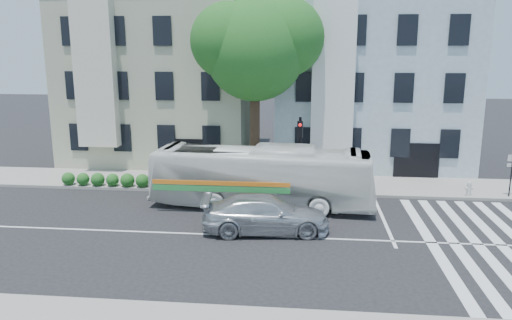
# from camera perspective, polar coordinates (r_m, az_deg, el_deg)

# --- Properties ---
(ground) EXTENTS (120.00, 120.00, 0.00)m
(ground) POSITION_cam_1_polar(r_m,az_deg,el_deg) (21.06, -2.52, -8.59)
(ground) COLOR black
(ground) RESTS_ON ground
(sidewalk_far) EXTENTS (80.00, 4.00, 0.15)m
(sidewalk_far) POSITION_cam_1_polar(r_m,az_deg,el_deg) (28.58, -0.23, -2.63)
(sidewalk_far) COLOR gray
(sidewalk_far) RESTS_ON ground
(building_left) EXTENTS (12.00, 10.00, 11.00)m
(building_left) POSITION_cam_1_polar(r_m,az_deg,el_deg) (35.86, -10.37, 9.10)
(building_left) COLOR #A3A68B
(building_left) RESTS_ON ground
(building_right) EXTENTS (12.00, 10.00, 11.00)m
(building_right) POSITION_cam_1_polar(r_m,az_deg,el_deg) (34.72, 12.72, 8.88)
(building_right) COLOR #97ABB4
(building_right) RESTS_ON ground
(street_tree) EXTENTS (7.30, 5.90, 11.10)m
(street_tree) POSITION_cam_1_polar(r_m,az_deg,el_deg) (28.28, 0.04, 13.10)
(street_tree) COLOR #2D2116
(street_tree) RESTS_ON ground
(bus) EXTENTS (3.31, 11.01, 3.02)m
(bus) POSITION_cam_1_polar(r_m,az_deg,el_deg) (24.24, 0.66, -1.94)
(bus) COLOR white
(bus) RESTS_ON ground
(sedan) EXTENTS (2.73, 5.55, 1.55)m
(sedan) POSITION_cam_1_polar(r_m,az_deg,el_deg) (21.19, 1.11, -6.21)
(sedan) COLOR silver
(sedan) RESTS_ON ground
(hedge) EXTENTS (8.20, 3.94, 0.70)m
(hedge) POSITION_cam_1_polar(r_m,az_deg,el_deg) (28.12, -12.86, -2.32)
(hedge) COLOR #1F551B
(hedge) RESTS_ON sidewalk_far
(traffic_signal) EXTENTS (0.44, 0.53, 4.17)m
(traffic_signal) POSITION_cam_1_polar(r_m,az_deg,el_deg) (25.83, 5.03, 1.62)
(traffic_signal) COLOR black
(traffic_signal) RESTS_ON ground
(fire_hydrant) EXTENTS (0.44, 0.25, 0.78)m
(fire_hydrant) POSITION_cam_1_polar(r_m,az_deg,el_deg) (28.06, 23.16, -2.99)
(fire_hydrant) COLOR beige
(fire_hydrant) RESTS_ON sidewalk_far
(far_sign_pole) EXTENTS (0.42, 0.15, 2.33)m
(far_sign_pole) POSITION_cam_1_polar(r_m,az_deg,el_deg) (28.60, 27.17, -0.83)
(far_sign_pole) COLOR black
(far_sign_pole) RESTS_ON sidewalk_far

